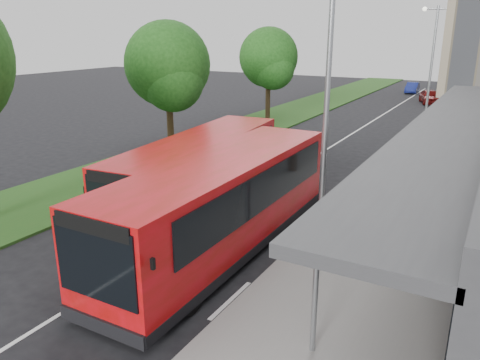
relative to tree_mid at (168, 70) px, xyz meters
The scene contains 15 objects.
ground 12.36m from the tree_mid, 52.23° to the right, with size 120.00×120.00×0.00m, color black.
pavement 17.61m from the tree_mid, 40.07° to the left, with size 5.00×80.00×0.15m, color gray.
grass_verge 11.87m from the tree_mid, 89.93° to the left, with size 5.00×80.00×0.10m, color #1E4D19.
lane_centre_line 10.30m from the tree_mid, 40.30° to the left, with size 0.12×70.00×0.01m, color silver.
kerb_dashes 15.06m from the tree_mid, 43.97° to the left, with size 0.12×56.00×0.01m.
tree_mid is the anchor object (origin of this frame).
tree_far 12.00m from the tree_mid, 90.00° to the left, with size 4.38×4.38×6.98m.
lamp_post_near 13.17m from the tree_mid, 32.36° to the right, with size 1.44×0.28×8.00m.
lamp_post_far 17.07m from the tree_mid, 49.32° to the left, with size 1.44×0.28×8.00m.
bus_main 12.65m from the tree_mid, 45.09° to the right, with size 2.85×10.53×2.97m.
bus_second 9.07m from the tree_mid, 45.01° to the right, with size 3.45×10.12×2.81m.
litter_bin 13.25m from the tree_mid, ahead, with size 0.44×0.44×0.79m, color #332215.
bollard 16.43m from the tree_mid, 39.86° to the left, with size 0.18×0.18×1.14m, color yellow.
car_near 29.96m from the tree_mid, 71.66° to the left, with size 1.59×3.96×1.35m, color #5E0E0D.
car_far 36.69m from the tree_mid, 79.95° to the left, with size 1.23×3.52×1.16m, color navy.
Camera 1 is at (8.68, -11.01, 6.57)m, focal length 35.00 mm.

